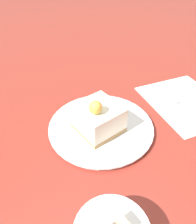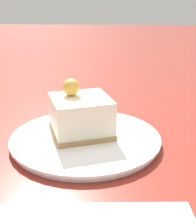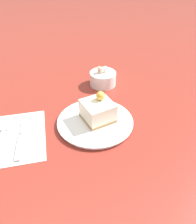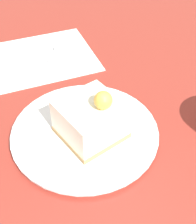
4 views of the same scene
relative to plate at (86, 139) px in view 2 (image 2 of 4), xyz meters
name	(u,v)px [view 2 (image 2 of 4)]	position (x,y,z in m)	size (l,w,h in m)	color
ground_plane	(63,149)	(-0.02, 0.03, -0.01)	(4.00, 4.00, 0.00)	maroon
plate	(86,139)	(0.00, 0.00, 0.00)	(0.22, 0.22, 0.01)	white
cake_slice	(81,115)	(0.01, 0.01, 0.03)	(0.11, 0.11, 0.08)	#AD8451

